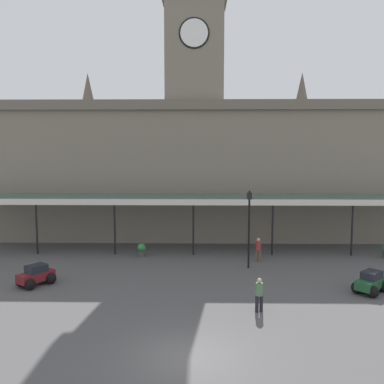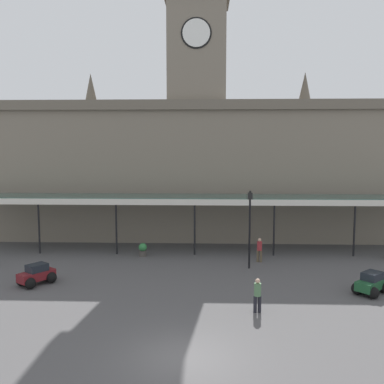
% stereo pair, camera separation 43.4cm
% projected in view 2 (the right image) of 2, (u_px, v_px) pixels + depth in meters
% --- Properties ---
extents(ground_plane, '(140.00, 140.00, 0.00)m').
position_uv_depth(ground_plane, '(183.00, 357.00, 15.95)').
color(ground_plane, '#4C4B4C').
extents(station_building, '(41.14, 6.15, 21.21)m').
position_uv_depth(station_building, '(197.00, 161.00, 36.98)').
color(station_building, slate).
rests_on(station_building, ground).
extents(entrance_canopy, '(35.01, 3.26, 4.22)m').
position_uv_depth(entrance_canopy, '(195.00, 198.00, 31.99)').
color(entrance_canopy, '#38564C').
rests_on(entrance_canopy, ground).
extents(car_maroon_sedan, '(2.15, 2.25, 1.19)m').
position_uv_depth(car_maroon_sedan, '(37.00, 276.00, 24.40)').
color(car_maroon_sedan, maroon).
rests_on(car_maroon_sedan, ground).
extents(car_green_sedan, '(2.23, 2.20, 1.19)m').
position_uv_depth(car_green_sedan, '(371.00, 285.00, 22.85)').
color(car_green_sedan, '#1E512D').
rests_on(car_green_sedan, ground).
extents(pedestrian_crossing_forecourt, '(0.38, 0.34, 1.67)m').
position_uv_depth(pedestrian_crossing_forecourt, '(259.00, 249.00, 29.10)').
color(pedestrian_crossing_forecourt, brown).
rests_on(pedestrian_crossing_forecourt, ground).
extents(pedestrian_near_entrance, '(0.38, 0.34, 1.67)m').
position_uv_depth(pedestrian_near_entrance, '(257.00, 294.00, 20.21)').
color(pedestrian_near_entrance, black).
rests_on(pedestrian_near_entrance, ground).
extents(victorian_lamppost, '(0.30, 0.30, 5.14)m').
position_uv_depth(victorian_lamppost, '(250.00, 221.00, 27.34)').
color(victorian_lamppost, black).
rests_on(victorian_lamppost, ground).
extents(planter_forecourt_centre, '(0.60, 0.60, 0.96)m').
position_uv_depth(planter_forecourt_centre, '(143.00, 250.00, 30.69)').
color(planter_forecourt_centre, '#47423D').
rests_on(planter_forecourt_centre, ground).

